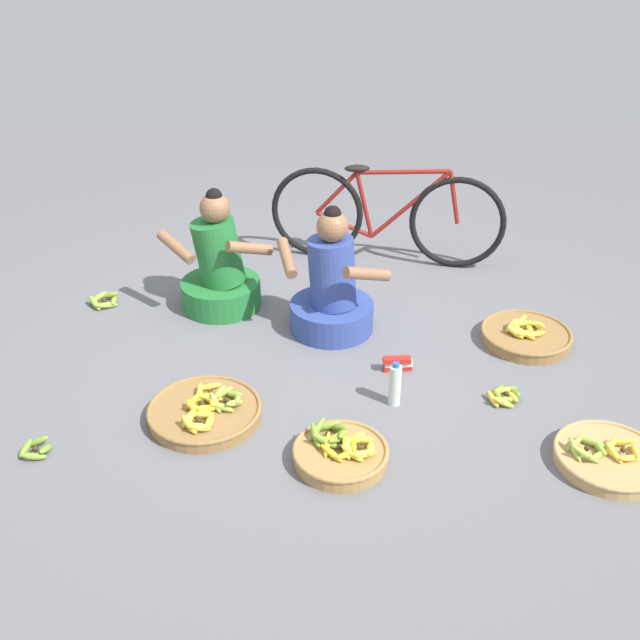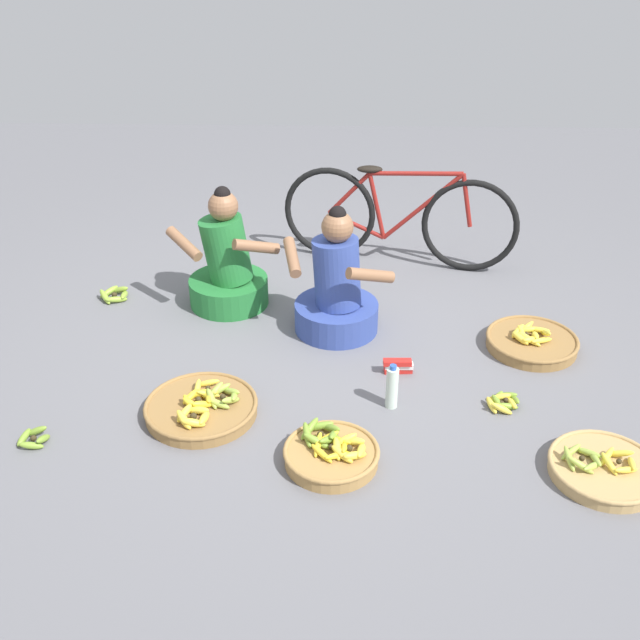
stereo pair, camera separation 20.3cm
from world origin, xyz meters
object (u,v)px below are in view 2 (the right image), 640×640
loose_bananas_back_left (115,295)px  packet_carton_stack (398,366)px  banana_basket_back_right (202,407)px  bicycle_leaning (398,217)px  vendor_woman_behind (227,268)px  water_bottle (392,387)px  banana_basket_front_center (604,468)px  banana_basket_near_bicycle (332,453)px  loose_bananas_back_center (34,438)px  loose_bananas_near_vendor (503,402)px  banana_basket_front_right (532,341)px  vendor_woman_front (336,292)px

loose_bananas_back_left → packet_carton_stack: (1.85, -0.84, 0.01)m
banana_basket_back_right → loose_bananas_back_left: (-0.80, 1.26, -0.01)m
bicycle_leaning → packet_carton_stack: bicycle_leaning is taller
vendor_woman_behind → water_bottle: bearing=-47.8°
vendor_woman_behind → banana_basket_front_center: bearing=-39.5°
bicycle_leaning → loose_bananas_back_left: 2.05m
banana_basket_near_bicycle → banana_basket_front_center: bearing=-2.8°
banana_basket_back_right → loose_bananas_back_center: 0.84m
banana_basket_front_center → water_bottle: 1.10m
loose_bananas_back_center → loose_bananas_near_vendor: (2.39, 0.37, -0.00)m
banana_basket_front_right → packet_carton_stack: (-0.82, -0.29, -0.00)m
loose_bananas_near_vendor → packet_carton_stack: bearing=150.8°
bicycle_leaning → packet_carton_stack: (-0.07, -1.46, -0.31)m
bicycle_leaning → banana_basket_front_right: size_ratio=3.05×
banana_basket_front_right → loose_bananas_back_left: (-2.67, 0.55, -0.02)m
water_bottle → loose_bananas_back_center: bearing=-168.8°
banana_basket_front_center → banana_basket_near_bicycle: size_ratio=1.13×
bicycle_leaning → banana_basket_front_right: 1.43m
banana_basket_front_right → loose_bananas_back_left: size_ratio=2.44×
vendor_woman_behind → banana_basket_back_right: (0.02, -1.22, -0.22)m
banana_basket_front_right → water_bottle: bearing=-145.2°
loose_bananas_back_left → water_bottle: bearing=-32.9°
vendor_woman_behind → bicycle_leaning: 1.33m
vendor_woman_front → loose_bananas_back_center: size_ratio=5.11×
banana_basket_front_right → vendor_woman_behind: bearing=164.9°
banana_basket_front_center → banana_basket_front_right: (-0.09, 1.12, 0.00)m
banana_basket_front_right → loose_bananas_near_vendor: bearing=-115.2°
packet_carton_stack → banana_basket_back_right: bearing=-158.2°
vendor_woman_behind → loose_bananas_back_left: 0.82m
bicycle_leaning → loose_bananas_near_vendor: size_ratio=8.44×
vendor_woman_behind → banana_basket_back_right: size_ratio=1.37×
banana_basket_front_center → water_bottle: water_bottle is taller
loose_bananas_near_vendor → water_bottle: 0.61m
vendor_woman_behind → loose_bananas_near_vendor: bearing=-34.3°
banana_basket_back_right → banana_basket_near_bicycle: bearing=-27.4°
loose_bananas_back_left → loose_bananas_back_center: bearing=-89.9°
vendor_woman_behind → banana_basket_near_bicycle: vendor_woman_behind is taller
banana_basket_front_right → bicycle_leaning: bearing=122.3°
banana_basket_front_right → loose_bananas_near_vendor: (-0.28, -0.59, -0.02)m
bicycle_leaning → banana_basket_near_bicycle: bicycle_leaning is taller
loose_bananas_back_left → water_bottle: 2.14m
banana_basket_back_right → loose_bananas_near_vendor: banana_basket_back_right is taller
banana_basket_near_bicycle → bicycle_leaning: bearing=78.8°
loose_bananas_back_center → banana_basket_front_center: bearing=-3.3°
loose_bananas_near_vendor → banana_basket_near_bicycle: bearing=-152.5°
banana_basket_front_right → water_bottle: (-0.87, -0.61, 0.08)m
bicycle_leaning → loose_bananas_back_center: bearing=-132.0°
banana_basket_front_center → water_bottle: bearing=151.9°
vendor_woman_behind → banana_basket_front_right: (1.89, -0.51, -0.22)m
vendor_woman_behind → banana_basket_near_bicycle: bearing=-65.9°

